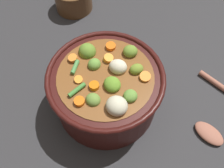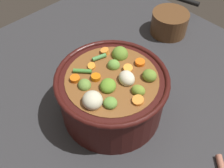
% 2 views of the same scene
% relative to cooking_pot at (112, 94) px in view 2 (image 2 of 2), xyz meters
% --- Properties ---
extents(ground_plane, '(1.10, 1.10, 0.00)m').
position_rel_cooking_pot_xyz_m(ground_plane, '(0.00, 0.00, -0.07)').
color(ground_plane, '#2D2D30').
extents(cooking_pot, '(0.28, 0.28, 0.16)m').
position_rel_cooking_pot_xyz_m(cooking_pot, '(0.00, 0.00, 0.00)').
color(cooking_pot, '#38110F').
rests_on(cooking_pot, ground_plane).
extents(small_saucepan, '(0.20, 0.15, 0.08)m').
position_rel_cooking_pot_xyz_m(small_saucepan, '(0.39, 0.11, -0.03)').
color(small_saucepan, brown).
rests_on(small_saucepan, ground_plane).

